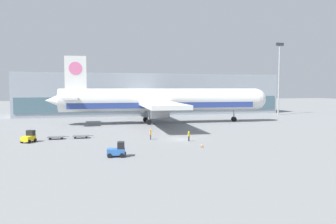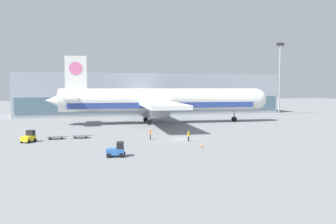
# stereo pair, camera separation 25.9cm
# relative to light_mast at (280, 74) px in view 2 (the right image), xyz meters

# --- Properties ---
(ground_plane) EXTENTS (400.00, 400.00, 0.00)m
(ground_plane) POSITION_rel_light_mast_xyz_m (-48.74, -42.66, -14.06)
(ground_plane) COLOR slate
(terminal_building) EXTENTS (90.00, 18.20, 14.00)m
(terminal_building) POSITION_rel_light_mast_xyz_m (-40.58, 16.88, -7.07)
(terminal_building) COLOR #9EA8B2
(terminal_building) RESTS_ON ground_plane
(light_mast) EXTENTS (2.80, 0.50, 24.41)m
(light_mast) POSITION_rel_light_mast_xyz_m (0.00, 0.00, 0.00)
(light_mast) COLOR #9EA0A5
(light_mast) RESTS_ON ground_plane
(airplane_main) EXTENTS (58.09, 48.44, 17.00)m
(airplane_main) POSITION_rel_light_mast_xyz_m (-45.57, -15.20, -8.22)
(airplane_main) COLOR white
(airplane_main) RESTS_ON ground_plane
(baggage_tug_foreground) EXTENTS (2.65, 1.99, 2.00)m
(baggage_tug_foreground) POSITION_rel_light_mast_xyz_m (-61.21, -54.59, -13.18)
(baggage_tug_foreground) COLOR #2D66B7
(baggage_tug_foreground) RESTS_ON ground_plane
(baggage_tug_mid) EXTENTS (2.48, 2.81, 2.00)m
(baggage_tug_mid) POSITION_rel_light_mast_xyz_m (-74.17, -38.98, -13.18)
(baggage_tug_mid) COLOR yellow
(baggage_tug_mid) RESTS_ON ground_plane
(baggage_dolly_lead) EXTENTS (3.74, 1.66, 0.48)m
(baggage_dolly_lead) POSITION_rel_light_mast_xyz_m (-70.03, -36.63, -13.67)
(baggage_dolly_lead) COLOR #56565B
(baggage_dolly_lead) RESTS_ON ground_plane
(baggage_dolly_second) EXTENTS (3.74, 1.66, 0.48)m
(baggage_dolly_second) POSITION_rel_light_mast_xyz_m (-65.74, -36.54, -13.67)
(baggage_dolly_second) COLOR #56565B
(baggage_dolly_second) RESTS_ON ground_plane
(ground_crew_near) EXTENTS (0.43, 0.43, 1.77)m
(ground_crew_near) POSITION_rel_light_mast_xyz_m (-47.86, -44.94, -13.02)
(ground_crew_near) COLOR black
(ground_crew_near) RESTS_ON ground_plane
(ground_crew_far) EXTENTS (0.24, 0.57, 1.83)m
(ground_crew_far) POSITION_rel_light_mast_xyz_m (-53.84, -41.52, -12.97)
(ground_crew_far) COLOR black
(ground_crew_far) RESTS_ON ground_plane
(traffic_cone_near) EXTENTS (0.40, 0.40, 0.62)m
(traffic_cone_near) POSITION_rel_light_mast_xyz_m (-47.76, -50.91, -13.76)
(traffic_cone_near) COLOR black
(traffic_cone_near) RESTS_ON ground_plane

